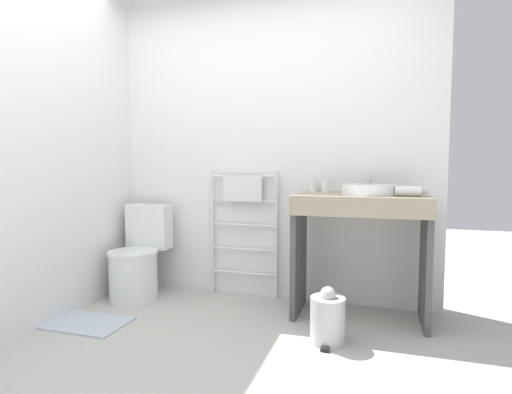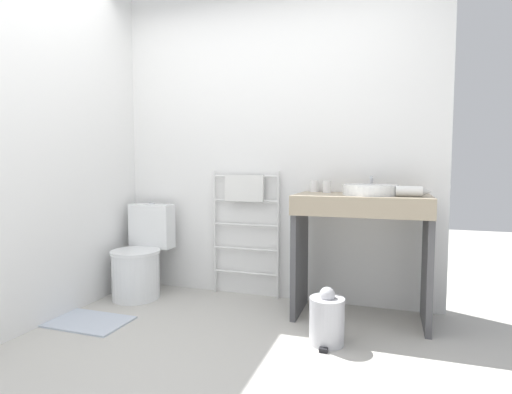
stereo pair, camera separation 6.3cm
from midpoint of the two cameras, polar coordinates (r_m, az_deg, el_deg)
ground_plane at (r=2.20m, az=-11.99°, el=-25.56°), size 12.00×12.00×0.00m
wall_back at (r=3.39m, az=0.91°, el=8.28°), size 2.80×0.12×2.66m
wall_side at (r=3.34m, az=-26.34°, el=7.90°), size 0.12×2.25×2.66m
toilet at (r=3.55m, az=-17.01°, el=-8.75°), size 0.40×0.53×0.78m
towel_radiator at (r=3.35m, az=-2.39°, el=-1.54°), size 0.60×0.06×1.06m
vanity_counter at (r=2.95m, az=14.01°, el=-5.43°), size 0.93×0.53×0.90m
sink_basin at (r=2.90m, az=15.25°, el=1.06°), size 0.37×0.37×0.07m
faucet at (r=3.10m, az=15.39°, el=2.09°), size 0.02×0.10×0.13m
cup_near_wall at (r=3.17m, az=7.57°, el=1.59°), size 0.06×0.06×0.09m
cup_near_edge at (r=3.08m, az=9.35°, el=1.45°), size 0.06×0.06×0.09m
hair_dryer at (r=2.84m, az=20.53°, el=0.80°), size 0.22×0.16×0.07m
trash_bin at (r=2.62m, az=9.49°, el=-16.76°), size 0.22×0.25×0.36m
bath_mat at (r=3.16m, az=-23.59°, el=-16.18°), size 0.56×0.36×0.01m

